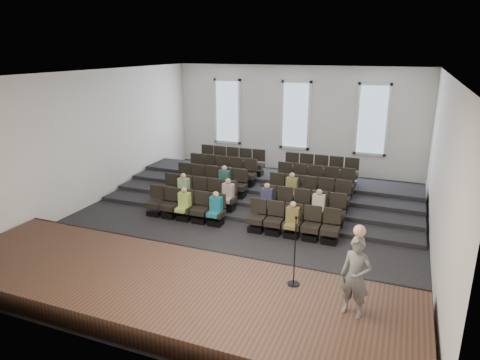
{
  "coord_description": "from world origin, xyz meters",
  "views": [
    {
      "loc": [
        4.97,
        -12.8,
        5.76
      ],
      "look_at": [
        -0.28,
        0.5,
        1.33
      ],
      "focal_mm": 32.0,
      "sensor_mm": 36.0,
      "label": 1
    }
  ],
  "objects": [
    {
      "name": "wall_back",
      "position": [
        0.0,
        7.02,
        2.5
      ],
      "size": [
        12.0,
        0.04,
        5.0
      ],
      "primitive_type": "cube",
      "color": "white",
      "rests_on": "ground"
    },
    {
      "name": "wall_front",
      "position": [
        0.0,
        -7.02,
        2.5
      ],
      "size": [
        12.0,
        0.04,
        5.0
      ],
      "primitive_type": "cube",
      "color": "white",
      "rests_on": "ground"
    },
    {
      "name": "stage",
      "position": [
        0.0,
        -5.1,
        0.25
      ],
      "size": [
        11.8,
        3.6,
        0.5
      ],
      "primitive_type": "cube",
      "color": "#472B1E",
      "rests_on": "ground"
    },
    {
      "name": "risers",
      "position": [
        0.0,
        3.17,
        0.2
      ],
      "size": [
        11.8,
        4.8,
        0.6
      ],
      "color": "black",
      "rests_on": "ground"
    },
    {
      "name": "wall_left",
      "position": [
        -6.02,
        0.0,
        2.5
      ],
      "size": [
        0.04,
        14.0,
        5.0
      ],
      "primitive_type": "cube",
      "color": "white",
      "rests_on": "ground"
    },
    {
      "name": "ground",
      "position": [
        0.0,
        0.0,
        0.0
      ],
      "size": [
        14.0,
        14.0,
        0.0
      ],
      "primitive_type": "plane",
      "color": "black",
      "rests_on": "ground"
    },
    {
      "name": "ceiling",
      "position": [
        0.0,
        0.0,
        5.01
      ],
      "size": [
        12.0,
        14.0,
        0.02
      ],
      "primitive_type": "cube",
      "color": "white",
      "rests_on": "ground"
    },
    {
      "name": "audience",
      "position": [
        -0.08,
        0.34,
        0.81
      ],
      "size": [
        5.45,
        2.64,
        1.1
      ],
      "color": "#A9C850",
      "rests_on": "seating_rows"
    },
    {
      "name": "mic_stand",
      "position": [
        2.91,
        -4.18,
        1.01
      ],
      "size": [
        0.29,
        0.29,
        1.71
      ],
      "color": "black",
      "rests_on": "stage"
    },
    {
      "name": "seating_rows",
      "position": [
        -0.0,
        1.54,
        0.68
      ],
      "size": [
        6.8,
        4.7,
        1.67
      ],
      "color": "black",
      "rests_on": "ground"
    },
    {
      "name": "stage_lip",
      "position": [
        0.0,
        -3.33,
        0.25
      ],
      "size": [
        11.8,
        0.06,
        0.52
      ],
      "primitive_type": "cube",
      "color": "black",
      "rests_on": "ground"
    },
    {
      "name": "wall_right",
      "position": [
        6.02,
        0.0,
        2.5
      ],
      "size": [
        0.04,
        14.0,
        5.0
      ],
      "primitive_type": "cube",
      "color": "white",
      "rests_on": "ground"
    },
    {
      "name": "windows",
      "position": [
        0.0,
        6.95,
        2.7
      ],
      "size": [
        8.44,
        0.1,
        3.24
      ],
      "color": "white",
      "rests_on": "wall_back"
    },
    {
      "name": "speaker",
      "position": [
        4.33,
        -4.86,
        1.36
      ],
      "size": [
        0.71,
        0.56,
        1.72
      ],
      "primitive_type": "imported",
      "rotation": [
        0.0,
        0.0,
        -0.26
      ],
      "color": "#5E5B59",
      "rests_on": "stage"
    }
  ]
}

